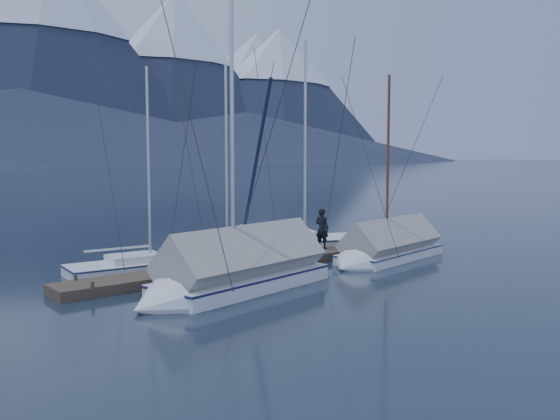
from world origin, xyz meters
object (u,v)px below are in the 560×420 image
at_px(sailboat_open_left, 162,265).
at_px(sailboat_open_mid, 237,255).
at_px(sailboat_open_right, 316,244).
at_px(sailboat_covered_far, 230,276).
at_px(sailboat_covered_near, 385,250).
at_px(person, 322,228).

bearing_deg(sailboat_open_left, sailboat_open_mid, -0.11).
bearing_deg(sailboat_open_right, sailboat_covered_far, -149.30).
bearing_deg(sailboat_covered_near, sailboat_open_left, 152.41).
height_order(sailboat_open_mid, sailboat_covered_far, sailboat_covered_far).
relative_size(sailboat_open_mid, sailboat_open_right, 0.84).
height_order(sailboat_open_left, sailboat_open_right, sailboat_open_right).
bearing_deg(sailboat_open_mid, sailboat_open_left, 179.89).
relative_size(sailboat_open_left, sailboat_open_right, 0.80).
xyz_separation_m(sailboat_covered_near, person, (-1.28, 2.44, 0.79)).
height_order(sailboat_covered_near, sailboat_covered_far, sailboat_covered_far).
bearing_deg(sailboat_open_mid, sailboat_covered_far, -127.40).
distance_m(sailboat_open_left, sailboat_open_mid, 3.55).
bearing_deg(sailboat_open_right, sailboat_open_mid, -178.73).
relative_size(sailboat_open_right, sailboat_covered_far, 1.00).
xyz_separation_m(sailboat_open_left, person, (6.80, -1.78, 1.06)).
relative_size(sailboat_open_left, sailboat_covered_far, 0.80).
distance_m(sailboat_covered_near, person, 2.87).
xyz_separation_m(sailboat_covered_far, person, (6.95, 3.07, 0.70)).
bearing_deg(sailboat_open_right, sailboat_open_left, -179.33).
bearing_deg(sailboat_open_left, sailboat_covered_far, -91.76).
bearing_deg(sailboat_covered_far, sailboat_covered_near, 4.38).
distance_m(sailboat_open_left, sailboat_covered_far, 4.86).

